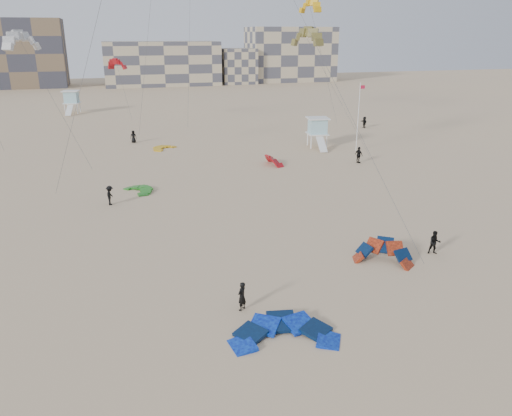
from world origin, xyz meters
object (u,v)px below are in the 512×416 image
object	(u,v)px
kite_ground_orange	(382,262)
lifeguard_tower_near	(317,132)
kite_ground_blue	(284,337)
kitesurfer_main	(242,296)

from	to	relation	value
kite_ground_orange	lifeguard_tower_near	size ratio (longest dim) A/B	0.67
kite_ground_blue	kitesurfer_main	distance (m)	3.45
kite_ground_orange	lifeguard_tower_near	distance (m)	35.02
kite_ground_blue	lifeguard_tower_near	size ratio (longest dim) A/B	0.91
kitesurfer_main	lifeguard_tower_near	xyz separation A→B (m)	(19.80, 36.84, 1.07)
kitesurfer_main	lifeguard_tower_near	distance (m)	41.84
kite_ground_blue	lifeguard_tower_near	world-z (taller)	lifeguard_tower_near
kite_ground_orange	kitesurfer_main	size ratio (longest dim) A/B	2.23
kitesurfer_main	lifeguard_tower_near	size ratio (longest dim) A/B	0.30
kite_ground_orange	lifeguard_tower_near	bearing A→B (deg)	110.31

